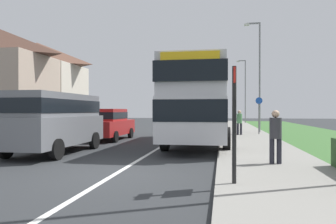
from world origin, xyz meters
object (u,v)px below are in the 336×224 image
Objects in this scene: double_decker_bus at (200,101)px; pedestrian_at_stop at (276,134)px; parked_van_grey at (55,118)px; parked_car_red at (108,123)px; pedestrian_walking_away at (239,121)px; cycle_route_sign at (259,114)px; street_lamp_mid at (258,70)px; bus_stop_sign at (234,116)px; street_lamp_far at (244,88)px.

double_decker_bus is 6.15× the size of pedestrian_at_stop.
parked_van_grey is at bearing 166.86° from pedestrian_at_stop.
parked_van_grey reaches higher than parked_car_red.
cycle_route_sign reaches higher than pedestrian_walking_away.
cycle_route_sign is at bearing 85.84° from pedestrian_at_stop.
parked_car_red is 0.57× the size of street_lamp_mid.
parked_car_red is 1.74× the size of bus_stop_sign.
bus_stop_sign is (6.56, -10.15, 0.59)m from parked_car_red.
street_lamp_mid is (8.95, 11.93, 3.15)m from parked_van_grey.
pedestrian_walking_away is at bearing 86.51° from bus_stop_sign.
street_lamp_far is (9.06, 23.26, 3.54)m from parked_car_red.
bus_stop_sign is at bearing -115.16° from pedestrian_at_stop.
street_lamp_mid is (1.46, 2.85, 3.54)m from pedestrian_walking_away.
parked_van_grey reaches higher than pedestrian_walking_away.
parked_van_grey is 0.65× the size of street_lamp_far.
pedestrian_at_stop is 0.66× the size of cycle_route_sign.
cycle_route_sign is at bearing -91.09° from street_lamp_far.
parked_van_grey is at bearing -126.88° from street_lamp_mid.
double_decker_bus reaches higher than pedestrian_at_stop.
double_decker_bus is 5.52m from parked_car_red.
cycle_route_sign is (8.70, 4.48, 0.48)m from parked_car_red.
cycle_route_sign is 0.32× the size of street_lamp_far.
street_lamp_mid is 1.01× the size of street_lamp_far.
double_decker_bus is at bearing 113.01° from pedestrian_at_stop.
street_lamp_far is at bearing 81.15° from double_decker_bus.
street_lamp_mid is at bearing 62.81° from pedestrian_walking_away.
double_decker_bus reaches higher than parked_van_grey.
pedestrian_walking_away is at bearing -143.10° from cycle_route_sign.
pedestrian_walking_away is 0.64× the size of bus_stop_sign.
parked_van_grey is 1.13× the size of parked_car_red.
parked_van_grey is 5.61m from parked_car_red.
parked_van_grey is at bearing -129.50° from pedestrian_walking_away.
parked_van_grey reaches higher than pedestrian_at_stop.
pedestrian_walking_away is at bearing -94.82° from street_lamp_far.
cycle_route_sign is (3.47, 5.80, -0.71)m from double_decker_bus.
parked_van_grey is at bearing -141.30° from double_decker_bus.
double_decker_bus is at bearing -114.14° from pedestrian_walking_away.
street_lamp_far is (3.83, 24.58, 2.35)m from double_decker_bus.
cycle_route_sign reaches higher than parked_van_grey.
pedestrian_walking_away is 0.21× the size of street_lamp_far.
street_lamp_mid is at bearing 35.63° from parked_car_red.
pedestrian_at_stop is at bearing 64.84° from bus_stop_sign.
parked_car_red is at bearing 88.96° from parked_van_grey.
parked_car_red is at bearing -154.67° from pedestrian_walking_away.
street_lamp_mid is (8.85, 6.34, 3.56)m from parked_car_red.
street_lamp_mid reaches higher than parked_van_grey.
bus_stop_sign reaches higher than parked_car_red.
pedestrian_walking_away is 1.70m from cycle_route_sign.
parked_car_red is (0.10, 5.59, -0.41)m from parked_van_grey.
parked_van_grey is at bearing -91.04° from parked_car_red.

